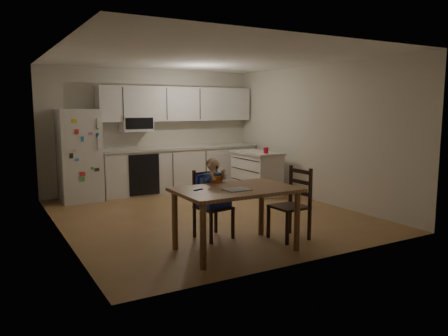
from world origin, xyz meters
The scene contains 10 objects.
room centered at (0.00, 0.48, 1.25)m, with size 4.52×5.01×2.51m.
refrigerator centered at (-1.55, 2.15, 0.85)m, with size 0.72×0.70×1.70m, color silver.
kitchen_run centered at (0.50, 2.24, 0.88)m, with size 3.37×0.62×2.15m.
kitchen_island centered at (1.67, 1.08, 0.43)m, with size 0.61×1.16×0.85m.
red_cup centered at (1.65, 0.71, 0.91)m, with size 0.09×0.09×0.11m, color red.
dining_table centered at (-0.52, -1.75, 0.67)m, with size 1.44×0.92×0.77m.
napkin centered at (-0.57, -1.85, 0.78)m, with size 0.28×0.25×0.01m, color #A1A2A6.
toddler_spoon centered at (-0.98, -1.65, 0.78)m, with size 0.02×0.02×0.12m, color #2034BE.
chair_booster centered at (-0.52, -1.13, 0.65)m, with size 0.46×0.46×1.07m.
chair_side centered at (0.43, -1.69, 0.54)m, with size 0.44×0.44×0.95m.
Camera 1 is at (-3.19, -6.16, 1.73)m, focal length 35.00 mm.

